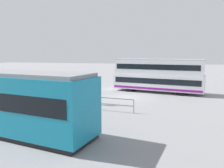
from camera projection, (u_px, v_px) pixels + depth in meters
ground_plane at (129, 97)px, 23.29m from camera, size 160.00×160.00×0.00m
double_decker_bus at (158, 76)px, 25.77m from camera, size 10.56×4.32×3.90m
pedestrian_near_railing at (96, 93)px, 19.50m from camera, size 0.41×0.41×1.81m
pedestrian_railing at (89, 100)px, 17.95m from camera, size 7.52×0.77×1.08m
info_sign at (39, 87)px, 18.83m from camera, size 1.00×0.17×2.46m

